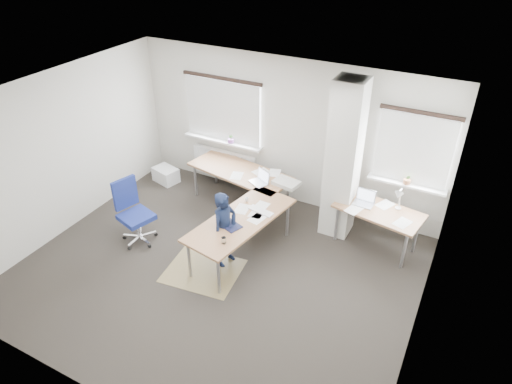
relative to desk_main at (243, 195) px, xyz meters
The scene contains 8 objects.
ground 1.42m from the desk_main, 81.15° to the right, with size 6.00×6.00×0.00m, color black.
room_shell 1.36m from the desk_main, 64.19° to the right, with size 6.04×5.04×2.82m.
floor_mat 1.49m from the desk_main, 90.50° to the right, with size 1.15×0.97×0.01m, color olive.
white_crate 2.41m from the desk_main, 163.00° to the left, with size 0.51×0.36×0.31m, color white.
desk_main is the anchor object (origin of this frame).
desk_side 2.29m from the desk_main, 14.58° to the left, with size 1.50×0.93×1.22m.
task_chair 1.90m from the desk_main, 141.46° to the right, with size 0.64×0.63×1.14m.
person 0.97m from the desk_main, 78.34° to the right, with size 0.47×0.31×1.30m, color black.
Camera 1 is at (3.08, -4.59, 4.92)m, focal length 32.00 mm.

